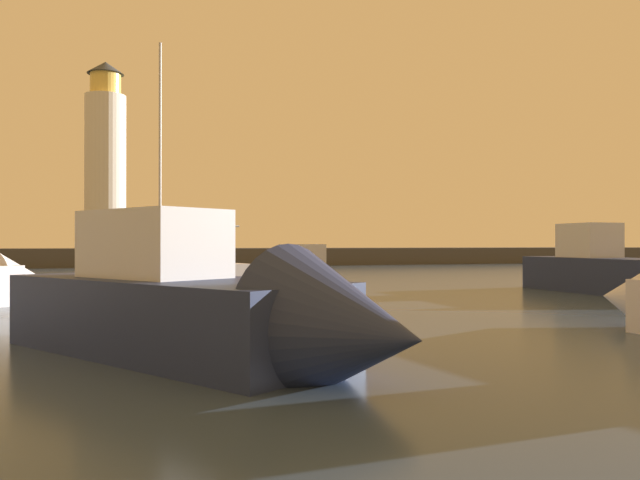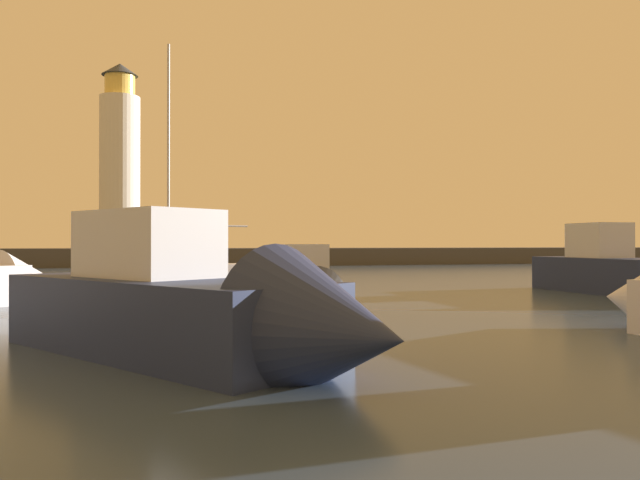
% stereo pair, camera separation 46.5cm
% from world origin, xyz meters
% --- Properties ---
extents(ground_plane, '(220.00, 220.00, 0.00)m').
position_xyz_m(ground_plane, '(0.00, 28.11, 0.00)').
color(ground_plane, '#2D3D51').
extents(breakwater, '(93.20, 6.28, 1.57)m').
position_xyz_m(breakwater, '(0.00, 56.22, 0.78)').
color(breakwater, '#423F3D').
rests_on(breakwater, ground_plane).
extents(lighthouse, '(3.46, 3.46, 16.29)m').
position_xyz_m(lighthouse, '(-8.93, 56.22, 9.28)').
color(lighthouse, silver).
rests_on(lighthouse, breakwater).
extents(motorboat_2, '(2.77, 6.84, 2.41)m').
position_xyz_m(motorboat_2, '(-1.35, 16.51, 0.60)').
color(motorboat_2, black).
rests_on(motorboat_2, ground_plane).
extents(motorboat_3, '(2.60, 8.99, 3.28)m').
position_xyz_m(motorboat_3, '(11.96, 18.54, 0.90)').
color(motorboat_3, '#1E284C').
rests_on(motorboat_3, ground_plane).
extents(motorboat_5, '(7.00, 8.65, 3.11)m').
position_xyz_m(motorboat_5, '(-5.01, 8.87, 0.87)').
color(motorboat_5, '#1E284C').
rests_on(motorboat_5, ground_plane).
extents(sailboat_moored, '(7.07, 3.34, 10.87)m').
position_xyz_m(sailboat_moored, '(-4.65, 27.03, 0.60)').
color(sailboat_moored, silver).
rests_on(sailboat_moored, ground_plane).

